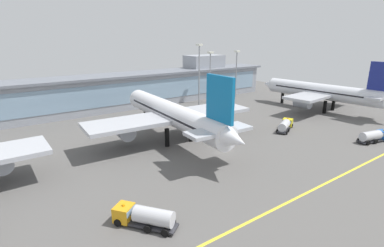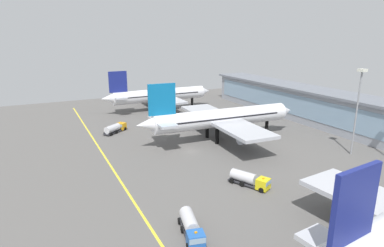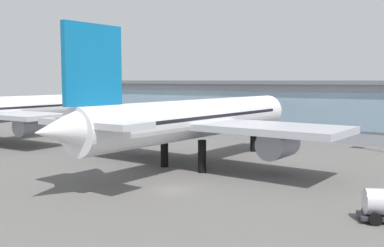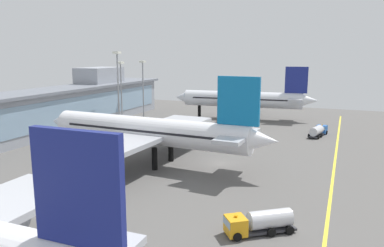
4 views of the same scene
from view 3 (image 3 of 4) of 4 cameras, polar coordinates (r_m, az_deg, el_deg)
The scene contains 3 objects.
ground_plane at distance 51.33m, azimuth -2.34°, elevation -8.38°, with size 180.00×180.00×0.00m, color #5B5956.
terminal_building at distance 98.73m, azimuth 17.40°, elevation 1.92°, with size 127.78×14.00×17.46m.
airliner_near_right at distance 64.16m, azimuth 0.50°, elevation 0.47°, with size 42.95×52.66×18.32m.
Camera 3 is at (29.27, -40.33, 12.28)m, focal length 42.25 mm.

